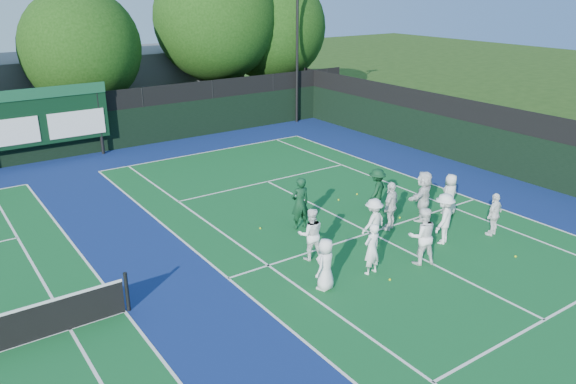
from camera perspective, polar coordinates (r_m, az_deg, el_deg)
ground at (r=18.60m, az=10.44°, el=-5.18°), size 120.00×120.00×0.00m
court_apron at (r=16.12m, az=-7.72°, el=-9.22°), size 34.00×32.00×0.01m
near_court at (r=19.23m, az=8.35°, el=-4.12°), size 11.05×23.85×0.01m
back_fence at (r=29.05m, az=-21.77°, el=5.87°), size 34.00×0.08×3.00m
divider_fence_right at (r=25.51m, az=23.55°, el=3.76°), size 0.08×32.00×3.00m
scoreboard at (r=28.27m, az=-23.76°, el=6.98°), size 6.00×0.21×3.55m
clubhouse at (r=37.51m, az=-18.98°, el=10.22°), size 18.00×6.00×4.00m
light_pole_right at (r=33.70m, az=0.95°, el=17.63°), size 1.20×0.30×10.12m
tree_c at (r=32.51m, az=-20.03°, el=13.29°), size 6.26×6.26×7.87m
tree_d at (r=35.38m, az=-7.19°, el=16.80°), size 7.40×7.40×9.69m
tree_e at (r=37.48m, az=-1.48°, el=16.16°), size 6.85×6.85×8.77m
tennis_ball_0 at (r=16.38m, az=10.31°, el=-8.75°), size 0.07×0.07×0.07m
tennis_ball_1 at (r=21.90m, az=5.17°, el=-0.80°), size 0.07×0.07×0.07m
tennis_ball_2 at (r=18.76m, az=22.11°, el=-6.08°), size 0.07×0.07×0.07m
tennis_ball_3 at (r=19.34m, az=-2.83°, el=-3.70°), size 0.07×0.07×0.07m
tennis_ball_4 at (r=22.58m, az=7.02°, el=-0.21°), size 0.07×0.07×0.07m
tennis_ball_5 at (r=20.57m, az=11.29°, el=-2.57°), size 0.07×0.07×0.07m
player_front_0 at (r=15.43m, az=3.83°, el=-7.34°), size 0.87×0.74×1.50m
player_front_1 at (r=16.34m, az=8.51°, el=-5.75°), size 0.60×0.42×1.57m
player_front_2 at (r=17.17m, az=13.46°, el=-4.37°), size 1.06×0.96×1.78m
player_front_3 at (r=18.69m, az=15.54°, el=-2.63°), size 1.26×1.01×1.70m
player_front_4 at (r=19.83m, az=20.22°, el=-2.14°), size 0.92×0.51×1.49m
player_back_0 at (r=16.99m, az=2.33°, el=-4.30°), size 0.99×0.91×1.65m
player_back_1 at (r=18.12m, az=8.68°, el=-3.04°), size 1.10×0.76×1.57m
player_back_2 at (r=19.32m, az=10.39°, el=-1.40°), size 1.09×0.78×1.72m
player_back_3 at (r=20.33m, az=13.58°, el=-0.38°), size 1.76×1.13×1.81m
player_back_4 at (r=21.12m, az=16.12°, el=-0.24°), size 0.78×0.53×1.53m
coach_left at (r=19.05m, az=1.22°, el=-1.17°), size 0.73×0.53×1.85m
coach_right at (r=20.67m, az=9.00°, el=0.10°), size 1.25×1.02×1.68m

